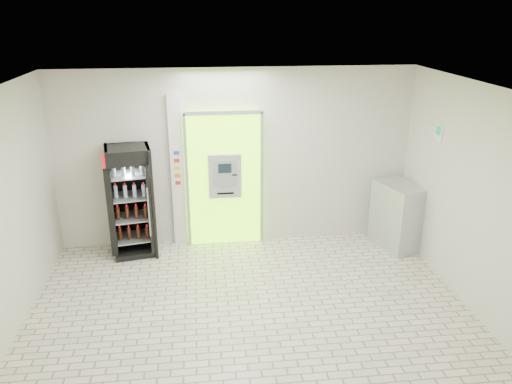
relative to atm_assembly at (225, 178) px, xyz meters
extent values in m
plane|color=beige|center=(0.20, -2.41, -1.17)|extent=(6.00, 6.00, 0.00)
plane|color=beige|center=(0.20, 0.09, 0.33)|extent=(6.00, 0.00, 6.00)
plane|color=beige|center=(0.20, -4.91, 0.33)|extent=(6.00, 0.00, 6.00)
plane|color=beige|center=(3.20, -2.41, 0.33)|extent=(0.00, 5.00, 5.00)
plane|color=white|center=(0.20, -2.41, 1.83)|extent=(6.00, 6.00, 0.00)
cube|color=#89ED15|center=(0.00, 0.02, -0.02)|extent=(1.20, 0.12, 2.30)
cube|color=gray|center=(0.00, -0.05, 1.13)|extent=(1.28, 0.04, 0.06)
cube|color=gray|center=(-0.63, -0.05, -0.02)|extent=(0.04, 0.04, 2.30)
cube|color=gray|center=(0.63, -0.05, -0.02)|extent=(0.04, 0.04, 2.30)
cube|color=black|center=(0.10, -0.04, -0.67)|extent=(0.62, 0.01, 0.67)
cube|color=black|center=(-0.34, -0.04, 0.81)|extent=(0.22, 0.01, 0.18)
cube|color=#ADB0B5|center=(0.00, -0.09, 0.08)|extent=(0.55, 0.12, 0.75)
cube|color=black|center=(0.00, -0.16, 0.23)|extent=(0.22, 0.01, 0.16)
cube|color=gray|center=(0.00, -0.16, -0.05)|extent=(0.16, 0.01, 0.12)
cube|color=black|center=(0.16, -0.16, 0.11)|extent=(0.09, 0.01, 0.02)
cube|color=black|center=(0.00, -0.16, -0.21)|extent=(0.28, 0.01, 0.03)
cube|color=silver|center=(-0.78, 0.04, 0.13)|extent=(0.22, 0.10, 2.60)
cube|color=#193FB2|center=(-0.78, -0.02, 0.48)|extent=(0.09, 0.01, 0.06)
cube|color=red|center=(-0.78, -0.02, 0.35)|extent=(0.09, 0.01, 0.06)
cube|color=yellow|center=(-0.78, -0.02, 0.22)|extent=(0.09, 0.01, 0.06)
cube|color=orange|center=(-0.78, -0.02, 0.09)|extent=(0.09, 0.01, 0.06)
cube|color=red|center=(-0.78, -0.02, -0.04)|extent=(0.09, 0.01, 0.06)
cube|color=black|center=(-1.54, -0.24, -0.25)|extent=(0.79, 0.74, 1.84)
cube|color=black|center=(-1.54, 0.05, -0.25)|extent=(0.69, 0.17, 1.84)
cube|color=#B20917|center=(-1.54, -0.54, 0.54)|extent=(0.66, 0.13, 0.22)
cube|color=white|center=(-1.54, -0.55, 0.54)|extent=(0.38, 0.07, 0.06)
cube|color=black|center=(-1.54, -0.24, -1.13)|extent=(0.79, 0.74, 0.09)
cylinder|color=gray|center=(-1.24, -0.57, -0.33)|extent=(0.03, 0.03, 0.83)
cube|color=gray|center=(-1.54, -0.24, -0.90)|extent=(0.66, 0.63, 0.02)
cube|color=gray|center=(-1.54, -0.24, -0.53)|extent=(0.66, 0.63, 0.02)
cube|color=gray|center=(-1.54, -0.24, -0.16)|extent=(0.66, 0.63, 0.02)
cube|color=gray|center=(-1.54, -0.24, 0.21)|extent=(0.66, 0.63, 0.02)
cube|color=#ADB0B5|center=(2.91, -0.51, -0.61)|extent=(0.79, 0.98, 1.13)
cube|color=gray|center=(2.62, -0.51, -0.55)|extent=(0.25, 0.79, 0.01)
cube|color=white|center=(3.19, -1.01, 0.95)|extent=(0.02, 0.22, 0.26)
cube|color=#0D9647|center=(3.18, -1.01, 0.98)|extent=(0.00, 0.14, 0.14)
camera|label=1|loc=(-0.39, -7.98, 2.72)|focal=35.00mm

